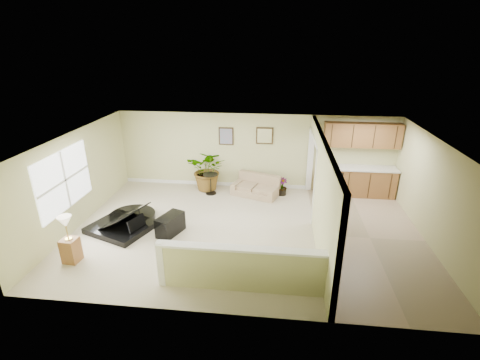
# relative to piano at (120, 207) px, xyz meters

# --- Properties ---
(floor) EXTENTS (9.00, 9.00, 0.00)m
(floor) POSITION_rel_piano_xyz_m (3.33, 0.14, -0.59)
(floor) COLOR beige
(floor) RESTS_ON ground
(back_wall) EXTENTS (9.00, 0.04, 2.50)m
(back_wall) POSITION_rel_piano_xyz_m (3.33, 3.14, 0.66)
(back_wall) COLOR #C3C385
(back_wall) RESTS_ON floor
(front_wall) EXTENTS (9.00, 0.04, 2.50)m
(front_wall) POSITION_rel_piano_xyz_m (3.33, -2.86, 0.66)
(front_wall) COLOR #C3C385
(front_wall) RESTS_ON floor
(left_wall) EXTENTS (0.04, 6.00, 2.50)m
(left_wall) POSITION_rel_piano_xyz_m (-1.17, 0.14, 0.66)
(left_wall) COLOR #C3C385
(left_wall) RESTS_ON floor
(right_wall) EXTENTS (0.04, 6.00, 2.50)m
(right_wall) POSITION_rel_piano_xyz_m (7.83, 0.14, 0.66)
(right_wall) COLOR #C3C385
(right_wall) RESTS_ON floor
(ceiling) EXTENTS (9.00, 6.00, 0.04)m
(ceiling) POSITION_rel_piano_xyz_m (3.33, 0.14, 1.91)
(ceiling) COLOR silver
(ceiling) RESTS_ON back_wall
(kitchen_vinyl) EXTENTS (2.70, 6.00, 0.01)m
(kitchen_vinyl) POSITION_rel_piano_xyz_m (6.48, 0.14, -0.59)
(kitchen_vinyl) COLOR #9D866A
(kitchen_vinyl) RESTS_ON floor
(interior_partition) EXTENTS (0.18, 5.99, 2.50)m
(interior_partition) POSITION_rel_piano_xyz_m (5.13, 0.39, 0.63)
(interior_partition) COLOR #C3C385
(interior_partition) RESTS_ON floor
(pony_half_wall) EXTENTS (3.42, 0.22, 1.00)m
(pony_half_wall) POSITION_rel_piano_xyz_m (3.40, -2.16, -0.07)
(pony_half_wall) COLOR #C3C385
(pony_half_wall) RESTS_ON floor
(left_window) EXTENTS (0.05, 2.15, 1.45)m
(left_window) POSITION_rel_piano_xyz_m (-1.16, -0.36, 0.86)
(left_window) COLOR white
(left_window) RESTS_ON left_wall
(wall_art_left) EXTENTS (0.48, 0.04, 0.58)m
(wall_art_left) POSITION_rel_piano_xyz_m (2.38, 3.11, 1.16)
(wall_art_left) COLOR #362713
(wall_art_left) RESTS_ON back_wall
(wall_mirror) EXTENTS (0.55, 0.04, 0.55)m
(wall_mirror) POSITION_rel_piano_xyz_m (3.63, 3.11, 1.21)
(wall_mirror) COLOR #362713
(wall_mirror) RESTS_ON back_wall
(kitchen_cabinets) EXTENTS (2.36, 0.65, 2.33)m
(kitchen_cabinets) POSITION_rel_piano_xyz_m (6.52, 2.87, 0.28)
(kitchen_cabinets) COLOR #965B31
(kitchen_cabinets) RESTS_ON floor
(piano) EXTENTS (2.09, 2.06, 1.41)m
(piano) POSITION_rel_piano_xyz_m (0.00, 0.00, 0.00)
(piano) COLOR black
(piano) RESTS_ON floor
(piano_bench) EXTENTS (0.65, 0.87, 0.52)m
(piano_bench) POSITION_rel_piano_xyz_m (1.40, -0.19, -0.33)
(piano_bench) COLOR black
(piano_bench) RESTS_ON floor
(loveseat) EXTENTS (1.70, 1.27, 0.83)m
(loveseat) POSITION_rel_piano_xyz_m (3.41, 2.54, -0.28)
(loveseat) COLOR tan
(loveseat) RESTS_ON floor
(accent_table) EXTENTS (0.47, 0.47, 0.69)m
(accent_table) POSITION_rel_piano_xyz_m (1.96, 2.40, -0.15)
(accent_table) COLOR black
(accent_table) RESTS_ON floor
(palm_plant) EXTENTS (1.41, 1.27, 1.41)m
(palm_plant) POSITION_rel_piano_xyz_m (1.83, 2.74, 0.10)
(palm_plant) COLOR black
(palm_plant) RESTS_ON floor
(small_plant) EXTENTS (0.37, 0.37, 0.57)m
(small_plant) POSITION_rel_piano_xyz_m (4.25, 2.59, -0.35)
(small_plant) COLOR black
(small_plant) RESTS_ON floor
(lamp_stand) EXTENTS (0.36, 0.36, 1.14)m
(lamp_stand) POSITION_rel_piano_xyz_m (-0.46, -1.61, -0.11)
(lamp_stand) COLOR #965B31
(lamp_stand) RESTS_ON floor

